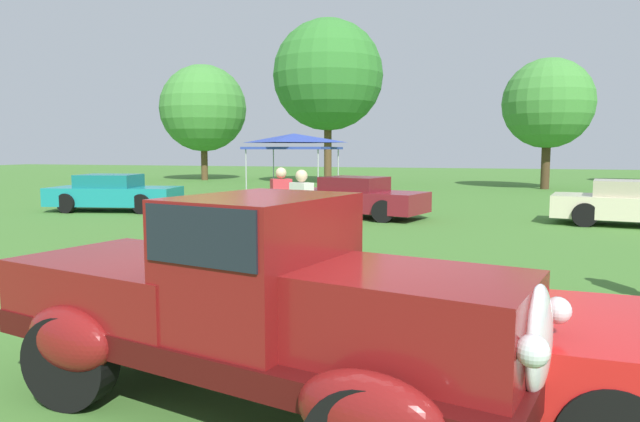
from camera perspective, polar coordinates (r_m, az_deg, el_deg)
The scene contains 11 objects.
ground_plane at distance 4.98m, azimuth -1.26°, elevation -18.15°, with size 120.00×120.00×0.00m, color #42752D.
feature_pickup_truck at distance 4.55m, azimuth -6.62°, elevation -8.96°, with size 4.62×2.59×1.70m.
show_car_teal at distance 20.24m, azimuth -19.90°, elevation 1.69°, with size 4.44×2.47×1.22m.
show_car_burgundy at distance 17.37m, azimuth 3.76°, elevation 1.36°, with size 4.32×2.73×1.22m.
show_car_cream at distance 17.45m, azimuth 29.08°, elevation 0.62°, with size 4.53×2.41×1.22m.
spectator_between_cars at distance 11.55m, azimuth -3.88°, elevation 0.50°, with size 0.46×0.43×1.69m.
spectator_far_side at distance 10.27m, azimuth -1.85°, elevation -0.20°, with size 0.47×0.41×1.69m.
canopy_tent_left_field at distance 24.10m, azimuth -2.62°, elevation 7.05°, with size 3.37×3.37×2.71m.
treeline_far_left at distance 39.24m, azimuth -11.55°, elevation 9.98°, with size 5.70×5.70×7.61m.
treeline_mid_left at distance 33.75m, azimuth 0.80°, elevation 13.36°, with size 6.34×6.34×9.46m.
treeline_center at distance 31.92m, azimuth 21.77°, elevation 9.90°, with size 4.57×4.57×6.68m.
Camera 1 is at (1.40, -4.32, 2.05)m, focal length 32.12 mm.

